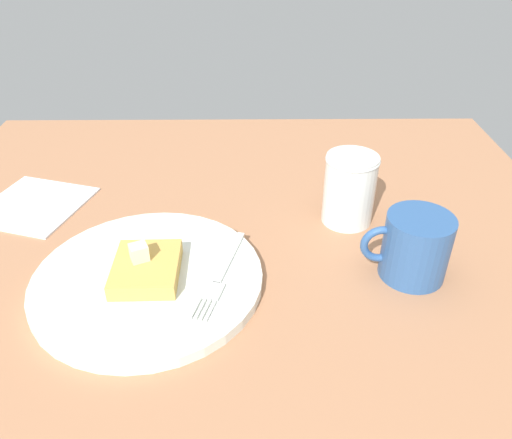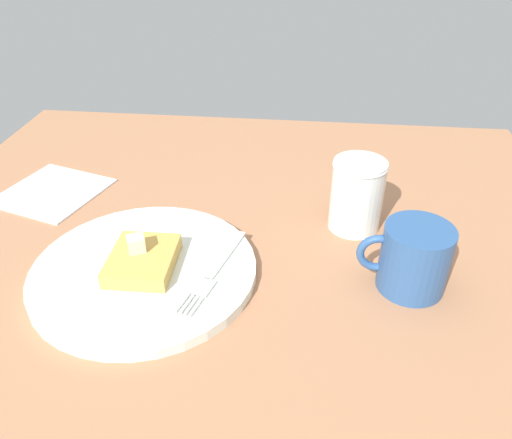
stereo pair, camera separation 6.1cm
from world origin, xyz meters
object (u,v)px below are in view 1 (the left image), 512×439
at_px(plate, 148,279).
at_px(fork, 219,278).
at_px(coffee_mug, 414,247).
at_px(napkin, 34,205).
at_px(syrup_jar, 349,190).

relative_size(plate, fork, 1.68).
bearing_deg(plate, coffee_mug, -177.10).
xyz_separation_m(fork, coffee_mug, (-0.23, -0.02, 0.03)).
distance_m(plate, napkin, 0.26).
height_order(plate, napkin, plate).
height_order(syrup_jar, coffee_mug, syrup_jar).
bearing_deg(plate, fork, 174.84).
bearing_deg(coffee_mug, syrup_jar, -64.23).
height_order(plate, coffee_mug, coffee_mug).
distance_m(plate, syrup_jar, 0.29).
distance_m(fork, syrup_jar, 0.22).
bearing_deg(fork, coffee_mug, -174.14).
bearing_deg(napkin, syrup_jar, 174.84).
distance_m(fork, napkin, 0.33).
height_order(napkin, coffee_mug, coffee_mug).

